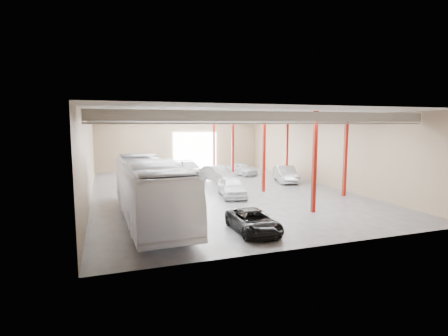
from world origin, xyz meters
TOP-DOWN VIEW (x-y plane):
  - depot_shell at (0.13, 0.48)m, footprint 22.12×32.12m
  - coach_bus at (-7.14, -8.00)m, footprint 3.66×14.08m
  - black_sedan at (-2.00, -12.83)m, footprint 2.23×4.66m
  - car_row_a at (0.33, -3.13)m, footprint 2.74×5.14m
  - car_row_b at (1.54, 4.50)m, footprint 2.92×5.45m
  - car_row_c at (-0.35, 9.70)m, footprint 2.61×5.94m
  - car_right_near at (8.30, 2.00)m, footprint 3.10×5.45m
  - car_right_far at (5.78, 8.14)m, footprint 3.05×4.68m

SIDE VIEW (x-z plane):
  - black_sedan at x=-2.00m, z-range 0.00..1.28m
  - car_right_far at x=5.78m, z-range 0.00..1.48m
  - car_row_a at x=0.33m, z-range 0.00..1.66m
  - car_row_c at x=-0.35m, z-range 0.00..1.70m
  - car_right_near at x=8.30m, z-range 0.00..1.70m
  - car_row_b at x=1.54m, z-range 0.00..1.70m
  - coach_bus at x=-7.14m, z-range 0.00..3.90m
  - depot_shell at x=0.13m, z-range 1.44..8.51m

